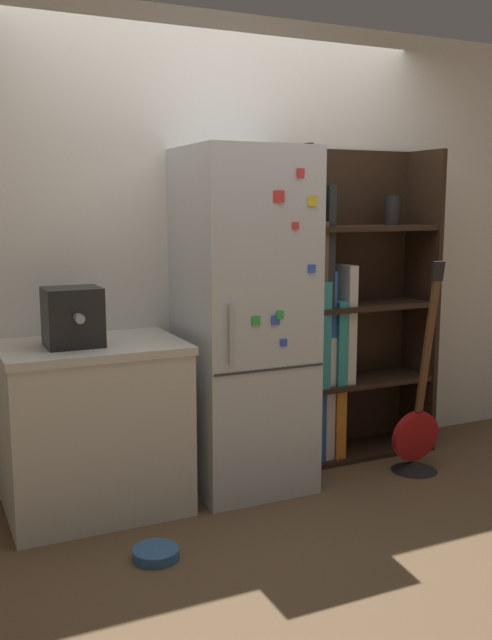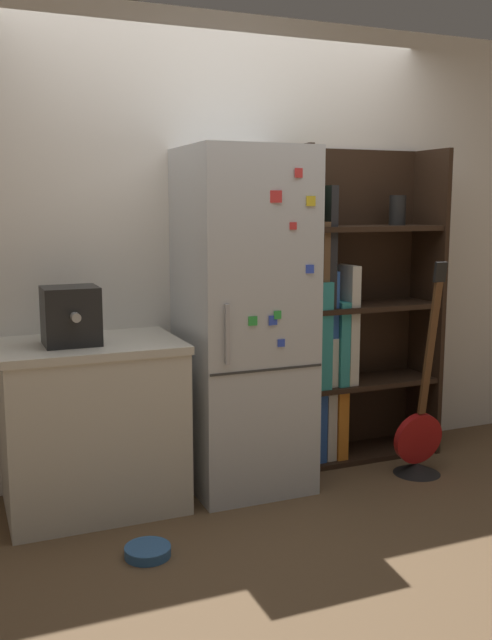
% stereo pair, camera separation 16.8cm
% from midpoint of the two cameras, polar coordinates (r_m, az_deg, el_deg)
% --- Properties ---
extents(ground_plane, '(16.00, 16.00, 0.00)m').
position_cam_midpoint_polar(ground_plane, '(4.02, 1.75, -13.47)').
color(ground_plane, brown).
extents(wall_back, '(8.00, 0.05, 2.60)m').
position_cam_midpoint_polar(wall_back, '(4.15, -0.88, 5.78)').
color(wall_back, white).
rests_on(wall_back, ground_plane).
extents(refrigerator, '(0.63, 0.66, 1.85)m').
position_cam_midpoint_polar(refrigerator, '(3.88, 1.02, -0.07)').
color(refrigerator, silver).
rests_on(refrigerator, ground_plane).
extents(bookshelf, '(0.95, 0.37, 1.88)m').
position_cam_midpoint_polar(bookshelf, '(4.36, 8.50, -0.37)').
color(bookshelf, black).
rests_on(bookshelf, ground_plane).
extents(kitchen_counter, '(0.90, 0.64, 0.87)m').
position_cam_midpoint_polar(kitchen_counter, '(3.75, -10.92, -8.23)').
color(kitchen_counter, beige).
rests_on(kitchen_counter, ground_plane).
extents(espresso_machine, '(0.27, 0.30, 0.29)m').
position_cam_midpoint_polar(espresso_machine, '(3.57, -12.54, 0.33)').
color(espresso_machine, black).
rests_on(espresso_machine, kitchen_counter).
extents(guitar, '(0.30, 0.29, 1.25)m').
position_cam_midpoint_polar(guitar, '(4.32, 14.75, -9.57)').
color(guitar, black).
rests_on(guitar, ground_plane).
extents(pet_bowl, '(0.21, 0.21, 0.05)m').
position_cam_midpoint_polar(pet_bowl, '(3.35, -6.38, -17.87)').
color(pet_bowl, '#3366A5').
rests_on(pet_bowl, ground_plane).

